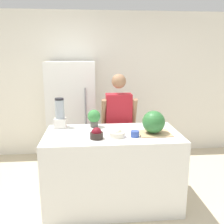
{
  "coord_description": "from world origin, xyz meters",
  "views": [
    {
      "loc": [
        -0.26,
        -2.43,
        1.85
      ],
      "look_at": [
        0.0,
        0.46,
        1.18
      ],
      "focal_mm": 40.0,
      "sensor_mm": 36.0,
      "label": 1
    }
  ],
  "objects_px": {
    "bowl_small_blue": "(135,134)",
    "bowl_cherries": "(97,134)",
    "bowl_cream": "(117,134)",
    "refrigerator": "(72,113)",
    "watermelon": "(154,122)",
    "person": "(119,126)",
    "potted_plant": "(94,117)",
    "blender": "(60,115)"
  },
  "relations": [
    {
      "from": "bowl_cream",
      "to": "bowl_small_blue",
      "type": "relative_size",
      "value": 1.83
    },
    {
      "from": "potted_plant",
      "to": "person",
      "type": "bearing_deg",
      "value": 46.26
    },
    {
      "from": "bowl_cream",
      "to": "bowl_small_blue",
      "type": "distance_m",
      "value": 0.2
    },
    {
      "from": "bowl_small_blue",
      "to": "bowl_cherries",
      "type": "bearing_deg",
      "value": -176.79
    },
    {
      "from": "person",
      "to": "watermelon",
      "type": "bearing_deg",
      "value": -66.07
    },
    {
      "from": "person",
      "to": "bowl_cream",
      "type": "xyz_separation_m",
      "value": [
        -0.11,
        -0.81,
        0.15
      ]
    },
    {
      "from": "person",
      "to": "bowl_cherries",
      "type": "relative_size",
      "value": 10.66
    },
    {
      "from": "refrigerator",
      "to": "bowl_cream",
      "type": "height_order",
      "value": "refrigerator"
    },
    {
      "from": "person",
      "to": "bowl_cream",
      "type": "height_order",
      "value": "person"
    },
    {
      "from": "refrigerator",
      "to": "bowl_small_blue",
      "type": "bearing_deg",
      "value": -61.87
    },
    {
      "from": "person",
      "to": "bowl_cherries",
      "type": "bearing_deg",
      "value": -112.25
    },
    {
      "from": "bowl_cherries",
      "to": "blender",
      "type": "relative_size",
      "value": 0.39
    },
    {
      "from": "refrigerator",
      "to": "watermelon",
      "type": "relative_size",
      "value": 6.5
    },
    {
      "from": "watermelon",
      "to": "person",
      "type": "bearing_deg",
      "value": 113.93
    },
    {
      "from": "watermelon",
      "to": "potted_plant",
      "type": "xyz_separation_m",
      "value": [
        -0.69,
        0.36,
        -0.02
      ]
    },
    {
      "from": "watermelon",
      "to": "bowl_cream",
      "type": "bearing_deg",
      "value": -171.01
    },
    {
      "from": "watermelon",
      "to": "refrigerator",
      "type": "bearing_deg",
      "value": 126.11
    },
    {
      "from": "bowl_cream",
      "to": "bowl_small_blue",
      "type": "height_order",
      "value": "bowl_cream"
    },
    {
      "from": "bowl_small_blue",
      "to": "blender",
      "type": "distance_m",
      "value": 1.01
    },
    {
      "from": "watermelon",
      "to": "bowl_small_blue",
      "type": "distance_m",
      "value": 0.27
    },
    {
      "from": "watermelon",
      "to": "bowl_cherries",
      "type": "height_order",
      "value": "watermelon"
    },
    {
      "from": "person",
      "to": "watermelon",
      "type": "xyz_separation_m",
      "value": [
        0.33,
        -0.74,
        0.26
      ]
    },
    {
      "from": "refrigerator",
      "to": "bowl_cream",
      "type": "distance_m",
      "value": 1.63
    },
    {
      "from": "potted_plant",
      "to": "bowl_cherries",
      "type": "bearing_deg",
      "value": -87.75
    },
    {
      "from": "watermelon",
      "to": "bowl_cream",
      "type": "height_order",
      "value": "watermelon"
    },
    {
      "from": "watermelon",
      "to": "potted_plant",
      "type": "distance_m",
      "value": 0.78
    },
    {
      "from": "person",
      "to": "bowl_cream",
      "type": "relative_size",
      "value": 8.82
    },
    {
      "from": "watermelon",
      "to": "bowl_cherries",
      "type": "xyz_separation_m",
      "value": [
        -0.67,
        -0.11,
        -0.09
      ]
    },
    {
      "from": "refrigerator",
      "to": "potted_plant",
      "type": "distance_m",
      "value": 1.15
    },
    {
      "from": "watermelon",
      "to": "blender",
      "type": "relative_size",
      "value": 0.7
    },
    {
      "from": "blender",
      "to": "bowl_small_blue",
      "type": "bearing_deg",
      "value": -27.39
    },
    {
      "from": "refrigerator",
      "to": "blender",
      "type": "bearing_deg",
      "value": -94.33
    },
    {
      "from": "refrigerator",
      "to": "potted_plant",
      "type": "height_order",
      "value": "refrigerator"
    },
    {
      "from": "bowl_cream",
      "to": "bowl_cherries",
      "type": "bearing_deg",
      "value": -170.66
    },
    {
      "from": "bowl_small_blue",
      "to": "bowl_cream",
      "type": "bearing_deg",
      "value": 175.93
    },
    {
      "from": "bowl_cherries",
      "to": "potted_plant",
      "type": "distance_m",
      "value": 0.47
    },
    {
      "from": "bowl_small_blue",
      "to": "potted_plant",
      "type": "xyz_separation_m",
      "value": [
        -0.46,
        0.44,
        0.1
      ]
    },
    {
      "from": "refrigerator",
      "to": "bowl_cream",
      "type": "xyz_separation_m",
      "value": [
        0.61,
        -1.51,
        0.1
      ]
    },
    {
      "from": "person",
      "to": "blender",
      "type": "height_order",
      "value": "person"
    },
    {
      "from": "bowl_cherries",
      "to": "bowl_cream",
      "type": "height_order",
      "value": "bowl_cherries"
    },
    {
      "from": "refrigerator",
      "to": "blender",
      "type": "relative_size",
      "value": 4.53
    },
    {
      "from": "bowl_cherries",
      "to": "potted_plant",
      "type": "xyz_separation_m",
      "value": [
        -0.02,
        0.47,
        0.08
      ]
    }
  ]
}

